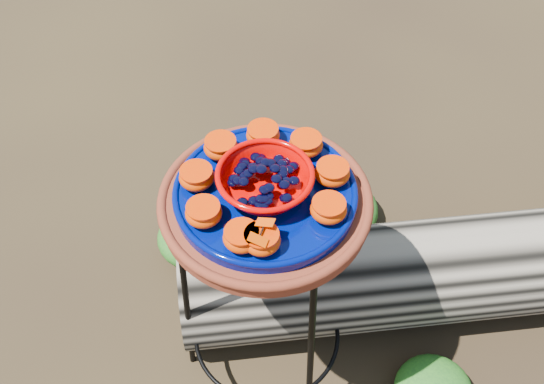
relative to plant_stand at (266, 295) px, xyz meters
The scene contains 19 objects.
ground 0.35m from the plant_stand, ahead, with size 60.00×60.00×0.00m, color black.
plant_stand is the anchor object (origin of this frame).
terracotta_saucer 0.37m from the plant_stand, ahead, with size 0.45×0.45×0.04m, color #5A2815.
cobalt_plate 0.40m from the plant_stand, ahead, with size 0.39×0.39×0.03m, color #000D41.
red_bowl 0.44m from the plant_stand, ahead, with size 0.19×0.19×0.05m, color #C70200, non-canonical shape.
glass_gems 0.48m from the plant_stand, ahead, with size 0.15×0.15×0.03m, color black, non-canonical shape.
orange_half_0 0.46m from the plant_stand, 63.40° to the right, with size 0.08×0.08×0.04m, color #BD1200.
orange_half_1 0.46m from the plant_stand, ahead, with size 0.08×0.08×0.04m, color #BD1200.
orange_half_2 0.46m from the plant_stand, 41.01° to the left, with size 0.08×0.08×0.04m, color #BD1200.
orange_half_3 0.46m from the plant_stand, 81.01° to the left, with size 0.08×0.08×0.04m, color #BD1200.
orange_half_4 0.46m from the plant_stand, 121.01° to the left, with size 0.08×0.08×0.04m, color #BD1200.
orange_half_5 0.46m from the plant_stand, 161.01° to the left, with size 0.08×0.08×0.04m, color #BD1200.
orange_half_6 0.46m from the plant_stand, 158.99° to the right, with size 0.08×0.08×0.04m, color #BD1200.
orange_half_7 0.46m from the plant_stand, 118.99° to the right, with size 0.08×0.08×0.04m, color #BD1200.
orange_half_8 0.46m from the plant_stand, 78.99° to the right, with size 0.08×0.08×0.04m, color #BD1200.
butterfly 0.48m from the plant_stand, 63.40° to the right, with size 0.08×0.05×0.01m, color #D33A00, non-canonical shape.
driftwood_log 0.66m from the plant_stand, 48.73° to the left, with size 1.68×0.44×0.32m, color black, non-canonical shape.
foliage_left 0.55m from the plant_stand, 149.04° to the left, with size 0.25×0.25×0.13m, color #194317.
foliage_back 0.63m from the plant_stand, 94.76° to the left, with size 0.29×0.29×0.14m, color #194317.
Camera 1 is at (0.47, -0.82, 1.85)m, focal length 45.00 mm.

